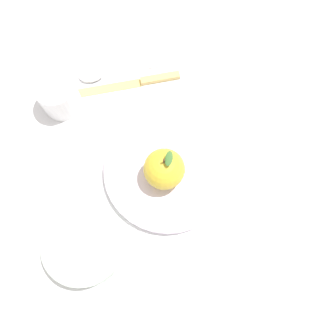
{
  "coord_description": "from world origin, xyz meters",
  "views": [
    {
      "loc": [
        -0.06,
        -0.21,
        0.62
      ],
      "look_at": [
        0.01,
        -0.03,
        0.02
      ],
      "focal_mm": 38.2,
      "sensor_mm": 36.0,
      "label": 1
    }
  ],
  "objects_px": {
    "dinner_plate": "(168,170)",
    "apple": "(163,169)",
    "spoon": "(101,73)",
    "knife": "(136,83)",
    "cup": "(58,95)",
    "side_bowl": "(84,245)"
  },
  "relations": [
    {
      "from": "cup",
      "to": "spoon",
      "type": "distance_m",
      "value": 0.1
    },
    {
      "from": "cup",
      "to": "spoon",
      "type": "bearing_deg",
      "value": 22.19
    },
    {
      "from": "spoon",
      "to": "cup",
      "type": "bearing_deg",
      "value": -157.81
    },
    {
      "from": "side_bowl",
      "to": "spoon",
      "type": "distance_m",
      "value": 0.33
    },
    {
      "from": "dinner_plate",
      "to": "cup",
      "type": "distance_m",
      "value": 0.24
    },
    {
      "from": "dinner_plate",
      "to": "cup",
      "type": "xyz_separation_m",
      "value": [
        -0.14,
        0.2,
        0.03
      ]
    },
    {
      "from": "apple",
      "to": "cup",
      "type": "bearing_deg",
      "value": 121.11
    },
    {
      "from": "knife",
      "to": "spoon",
      "type": "relative_size",
      "value": 1.24
    },
    {
      "from": "side_bowl",
      "to": "spoon",
      "type": "height_order",
      "value": "side_bowl"
    },
    {
      "from": "dinner_plate",
      "to": "apple",
      "type": "relative_size",
      "value": 2.74
    },
    {
      "from": "apple",
      "to": "cup",
      "type": "relative_size",
      "value": 1.13
    },
    {
      "from": "spoon",
      "to": "knife",
      "type": "bearing_deg",
      "value": -36.96
    },
    {
      "from": "side_bowl",
      "to": "spoon",
      "type": "relative_size",
      "value": 0.77
    },
    {
      "from": "knife",
      "to": "side_bowl",
      "type": "bearing_deg",
      "value": -124.88
    },
    {
      "from": "dinner_plate",
      "to": "side_bowl",
      "type": "bearing_deg",
      "value": -157.29
    },
    {
      "from": "side_bowl",
      "to": "spoon",
      "type": "bearing_deg",
      "value": 67.74
    },
    {
      "from": "dinner_plate",
      "to": "side_bowl",
      "type": "height_order",
      "value": "side_bowl"
    },
    {
      "from": "dinner_plate",
      "to": "apple",
      "type": "xyz_separation_m",
      "value": [
        -0.01,
        -0.01,
        0.04
      ]
    },
    {
      "from": "cup",
      "to": "knife",
      "type": "relative_size",
      "value": 0.34
    },
    {
      "from": "cup",
      "to": "side_bowl",
      "type": "bearing_deg",
      "value": -98.17
    },
    {
      "from": "knife",
      "to": "spoon",
      "type": "height_order",
      "value": "spoon"
    },
    {
      "from": "apple",
      "to": "spoon",
      "type": "relative_size",
      "value": 0.48
    }
  ]
}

